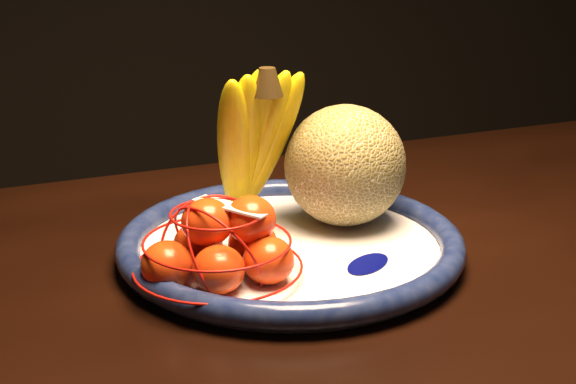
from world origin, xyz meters
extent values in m
cube|color=black|center=(0.04, 0.01, 0.77)|extent=(1.70, 1.15, 0.04)
cylinder|color=white|center=(-0.11, 0.10, 0.80)|extent=(0.34, 0.34, 0.01)
torus|color=#08123D|center=(-0.11, 0.10, 0.81)|extent=(0.37, 0.37, 0.03)
cylinder|color=white|center=(-0.11, 0.10, 0.80)|extent=(0.16, 0.16, 0.01)
ellipsoid|color=#000453|center=(-0.05, 0.03, 0.81)|extent=(0.13, 0.13, 0.00)
ellipsoid|color=#000453|center=(-0.14, 0.19, 0.81)|extent=(0.11, 0.12, 0.00)
ellipsoid|color=#000453|center=(-0.22, 0.10, 0.81)|extent=(0.11, 0.08, 0.00)
sphere|color=olive|center=(-0.03, 0.15, 0.88)|extent=(0.14, 0.14, 0.14)
ellipsoid|color=#E9D003|center=(-0.15, 0.17, 0.90)|extent=(0.07, 0.12, 0.19)
ellipsoid|color=#E9D003|center=(-0.15, 0.17, 0.90)|extent=(0.05, 0.11, 0.19)
ellipsoid|color=#E9D003|center=(-0.14, 0.17, 0.91)|extent=(0.06, 0.11, 0.19)
ellipsoid|color=#E9D003|center=(-0.13, 0.18, 0.91)|extent=(0.07, 0.11, 0.19)
ellipsoid|color=#E9D003|center=(-0.12, 0.18, 0.90)|extent=(0.09, 0.11, 0.19)
ellipsoid|color=#E9D003|center=(-0.12, 0.18, 0.90)|extent=(0.11, 0.11, 0.19)
cone|color=black|center=(-0.14, 0.17, 0.99)|extent=(0.03, 0.03, 0.03)
ellipsoid|color=#EC4409|center=(-0.25, 0.03, 0.83)|extent=(0.05, 0.05, 0.05)
ellipsoid|color=#EC4409|center=(-0.20, 0.01, 0.83)|extent=(0.05, 0.05, 0.05)
ellipsoid|color=#EC4409|center=(-0.16, 0.02, 0.83)|extent=(0.05, 0.05, 0.05)
ellipsoid|color=#EC4409|center=(-0.21, 0.07, 0.83)|extent=(0.05, 0.05, 0.05)
ellipsoid|color=#EC4409|center=(-0.16, 0.06, 0.83)|extent=(0.05, 0.05, 0.05)
ellipsoid|color=#EC4409|center=(-0.21, 0.04, 0.86)|extent=(0.05, 0.05, 0.05)
ellipsoid|color=#EC4409|center=(-0.17, 0.04, 0.86)|extent=(0.05, 0.05, 0.05)
torus|color=red|center=(-0.20, 0.04, 0.82)|extent=(0.20, 0.20, 0.00)
torus|color=red|center=(-0.20, 0.04, 0.85)|extent=(0.18, 0.18, 0.00)
torus|color=red|center=(-0.20, 0.04, 0.87)|extent=(0.11, 0.11, 0.00)
torus|color=red|center=(-0.20, 0.04, 0.83)|extent=(0.11, 0.05, 0.10)
torus|color=red|center=(-0.20, 0.04, 0.83)|extent=(0.09, 0.12, 0.10)
torus|color=red|center=(-0.20, 0.04, 0.83)|extent=(0.10, 0.12, 0.10)
cube|color=white|center=(-0.18, 0.04, 0.88)|extent=(0.07, 0.07, 0.01)
camera|label=1|loc=(-0.32, -0.66, 1.14)|focal=50.00mm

